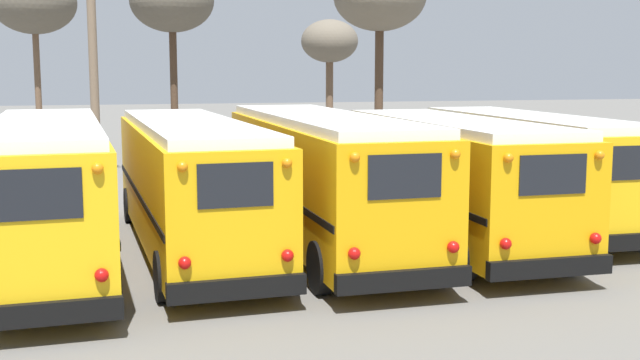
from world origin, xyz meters
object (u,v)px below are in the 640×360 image
Objects in this scene: bare_tree_0 at (330,43)px; school_bus_2 at (321,175)px; school_bus_4 at (527,165)px; utility_pole at (94,69)px; school_bus_0 at (48,188)px; bare_tree_1 at (172,2)px; bare_tree_2 at (34,4)px; school_bus_1 at (190,180)px; school_bus_3 at (450,176)px.

school_bus_2 is at bearing -105.79° from bare_tree_0.
school_bus_4 is 1.21× the size of utility_pole.
school_bus_0 is at bearing -175.30° from school_bus_2.
school_bus_0 is 1.19× the size of bare_tree_1.
bare_tree_2 reaches higher than bare_tree_0.
bare_tree_2 is (-14.78, -3.12, 1.55)m from bare_tree_0.
bare_tree_2 reaches higher than school_bus_4.
utility_pole is 1.19× the size of bare_tree_0.
bare_tree_1 is (-7.85, 20.91, 5.82)m from school_bus_4.
bare_tree_1 is at bearing 11.57° from bare_tree_2.
bare_tree_2 is (-7.98, 20.92, 5.43)m from school_bus_2.
school_bus_1 is 1.59× the size of bare_tree_0.
school_bus_4 is 17.22m from utility_pole.
school_bus_3 is 1.15× the size of utility_pole.
bare_tree_1 reaches higher than school_bus_4.
school_bus_2 is 1.58× the size of bare_tree_0.
school_bus_4 is (12.31, 1.80, -0.08)m from school_bus_0.
school_bus_3 is 3.59m from school_bus_4.
school_bus_4 is 23.08m from bare_tree_1.
school_bus_3 is at bearing -7.74° from school_bus_1.
school_bus_3 is 0.95× the size of school_bus_4.
school_bus_1 is 9.28m from school_bus_4.
school_bus_4 is at bearing 11.88° from school_bus_2.
school_bus_1 is 13.97m from utility_pole.
bare_tree_2 reaches higher than school_bus_0.
bare_tree_2 is at bearing 110.89° from school_bus_2.
bare_tree_2 is (-1.83, 21.43, 5.44)m from school_bus_0.
bare_tree_0 is at bearing 67.42° from school_bus_1.
school_bus_1 reaches higher than school_bus_4.
school_bus_1 is 1.10× the size of school_bus_4.
bare_tree_2 is at bearing 110.28° from utility_pole.
school_bus_2 is at bearing 169.91° from school_bus_3.
school_bus_4 is (9.23, 1.01, -0.03)m from school_bus_1.
school_bus_2 is 1.15× the size of school_bus_3.
school_bus_3 is (3.08, -0.55, -0.06)m from school_bus_2.
bare_tree_0 is (6.80, 24.04, 3.87)m from school_bus_2.
school_bus_0 is 28.03m from bare_tree_0.
school_bus_2 is 23.00m from bare_tree_1.
school_bus_4 is 24.81m from bare_tree_2.
bare_tree_2 is at bearing 117.26° from school_bus_3.
bare_tree_1 is (4.45, 22.71, 5.74)m from school_bus_0.
school_bus_4 is 23.10m from bare_tree_0.
school_bus_2 is at bearing -5.37° from school_bus_1.
school_bus_2 is 1.26× the size of bare_tree_2.
school_bus_4 is 1.09× the size of bare_tree_1.
bare_tree_2 is (-11.06, 21.47, 5.49)m from school_bus_3.
school_bus_2 is at bearing -69.11° from bare_tree_2.
utility_pole reaches higher than school_bus_2.
school_bus_0 is 22.18m from bare_tree_2.
bare_tree_1 reaches higher than school_bus_0.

